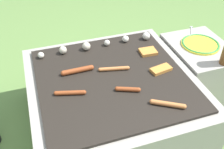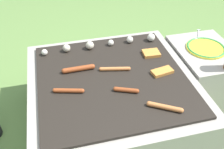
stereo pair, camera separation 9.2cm
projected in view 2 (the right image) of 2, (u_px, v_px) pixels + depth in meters
ground_plane at (112, 122)px, 1.81m from camera, size 14.00×14.00×0.00m
grill at (112, 101)px, 1.69m from camera, size 0.99×0.99×0.40m
side_ledge at (201, 73)px, 1.91m from camera, size 0.39×0.51×0.40m
sausage_front_center at (115, 69)px, 1.61m from camera, size 0.19×0.06×0.02m
sausage_front_left at (78, 69)px, 1.60m from camera, size 0.21×0.03×0.03m
sausage_back_right at (126, 90)px, 1.46m from camera, size 0.14×0.07×0.02m
sausage_mid_right at (165, 107)px, 1.35m from camera, size 0.17×0.11×0.03m
sausage_back_center at (68, 91)px, 1.45m from camera, size 0.17×0.07×0.02m
bread_slice_right at (151, 53)px, 1.75m from camera, size 0.11×0.09×0.02m
bread_slice_left at (162, 72)px, 1.59m from camera, size 0.14×0.09×0.02m
mushroom_row at (104, 43)px, 1.81m from camera, size 0.80×0.07×0.06m
plate_colorful at (206, 48)px, 1.80m from camera, size 0.27×0.27×0.02m
fork_utensil at (198, 36)px, 1.94m from camera, size 0.12×0.19×0.01m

